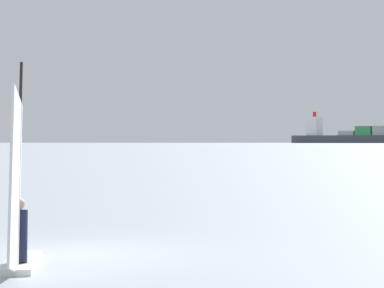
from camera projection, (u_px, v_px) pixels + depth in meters
ground_plane at (68, 254)px, 16.87m from camera, size 4000.00×4000.00×0.00m
windsurfer at (18, 220)px, 14.75m from camera, size 1.43×3.30×4.07m
cargo_ship at (375, 136)px, 873.19m from camera, size 192.93×85.18×36.47m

